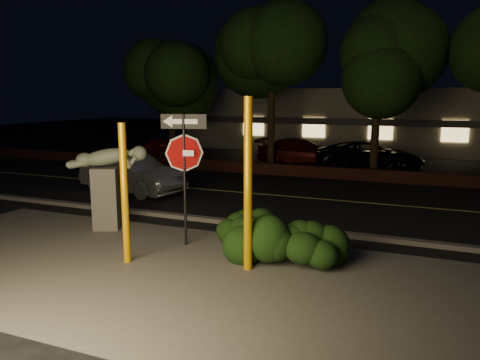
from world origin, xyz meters
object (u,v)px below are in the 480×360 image
(yellow_pole_left, at_px, (125,195))
(parked_car_red, at_px, (169,150))
(signpost, at_px, (184,153))
(parked_car_dark, at_px, (369,156))
(yellow_pole_right, at_px, (248,186))
(sculpture, at_px, (107,178))
(parked_car_darkred, at_px, (302,152))
(silver_sedan, at_px, (131,174))

(yellow_pole_left, height_order, parked_car_red, yellow_pole_left)
(signpost, xyz_separation_m, parked_car_dark, (2.55, 13.37, -1.52))
(yellow_pole_right, xyz_separation_m, sculpture, (-4.56, 1.39, -0.38))
(yellow_pole_left, xyz_separation_m, sculpture, (-2.02, 1.99, -0.12))
(parked_car_darkred, bearing_deg, silver_sedan, 153.38)
(yellow_pole_right, bearing_deg, parked_car_darkred, 100.83)
(sculpture, bearing_deg, parked_car_darkred, 57.93)
(yellow_pole_left, bearing_deg, silver_sedan, 124.58)
(parked_car_red, relative_size, parked_car_dark, 0.77)
(silver_sedan, bearing_deg, yellow_pole_left, -132.27)
(yellow_pole_left, bearing_deg, parked_car_dark, 78.10)
(sculpture, bearing_deg, parked_car_dark, 43.43)
(silver_sedan, bearing_deg, parked_car_dark, -27.55)
(yellow_pole_left, distance_m, parked_car_red, 15.49)
(sculpture, xyz_separation_m, parked_car_red, (-5.15, 11.72, -0.72))
(parked_car_darkred, height_order, parked_car_dark, parked_car_dark)
(yellow_pole_left, relative_size, silver_sedan, 0.69)
(signpost, height_order, parked_car_red, signpost)
(yellow_pole_left, distance_m, silver_sedan, 7.62)
(parked_car_darkred, xyz_separation_m, parked_car_dark, (3.43, -0.56, 0.02))
(silver_sedan, xyz_separation_m, parked_car_red, (-2.87, 7.47, -0.05))
(yellow_pole_right, bearing_deg, yellow_pole_left, -166.63)
(sculpture, height_order, parked_car_red, sculpture)
(yellow_pole_right, relative_size, parked_car_dark, 0.70)
(signpost, height_order, sculpture, signpost)
(sculpture, relative_size, parked_car_red, 0.58)
(parked_car_darkred, bearing_deg, signpost, -179.48)
(parked_car_dark, bearing_deg, parked_car_red, 77.87)
(sculpture, height_order, parked_car_dark, sculpture)
(sculpture, distance_m, parked_car_dark, 13.90)
(yellow_pole_right, distance_m, parked_car_darkred, 15.15)
(silver_sedan, distance_m, parked_car_red, 8.00)
(signpost, xyz_separation_m, silver_sedan, (-4.89, 4.72, -1.51))
(yellow_pole_left, relative_size, sculpture, 1.34)
(sculpture, bearing_deg, parked_car_red, 88.94)
(yellow_pole_left, bearing_deg, signpost, 68.80)
(sculpture, xyz_separation_m, parked_car_darkred, (1.72, 13.45, -0.70))
(yellow_pole_left, relative_size, yellow_pole_right, 0.85)
(sculpture, bearing_deg, silver_sedan, 93.49)
(parked_car_darkred, bearing_deg, parked_car_dark, -102.37)
(yellow_pole_left, height_order, parked_car_dark, yellow_pole_left)
(yellow_pole_left, distance_m, parked_car_dark, 15.23)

